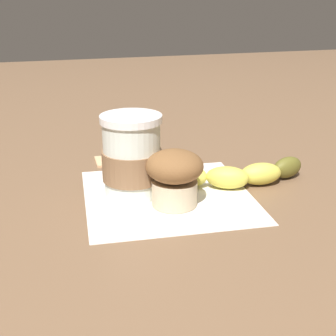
{
  "coord_description": "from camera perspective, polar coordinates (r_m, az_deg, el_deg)",
  "views": [
    {
      "loc": [
        -0.18,
        -0.6,
        0.28
      ],
      "look_at": [
        0.0,
        0.0,
        0.04
      ],
      "focal_mm": 50.0,
      "sensor_mm": 36.0,
      "label": 1
    }
  ],
  "objects": [
    {
      "name": "ground_plane",
      "position": [
        0.69,
        0.0,
        -3.43
      ],
      "size": [
        3.0,
        3.0,
        0.0
      ],
      "primitive_type": "plane",
      "color": "brown"
    },
    {
      "name": "paper_napkin",
      "position": [
        0.69,
        0.0,
        -3.37
      ],
      "size": [
        0.26,
        0.26,
        0.0
      ],
      "primitive_type": "cube",
      "rotation": [
        0.0,
        0.0,
        -0.08
      ],
      "color": "white",
      "rests_on": "ground_plane"
    },
    {
      "name": "coffee_cup",
      "position": [
        0.68,
        -4.41,
        1.26
      ],
      "size": [
        0.09,
        0.09,
        0.12
      ],
      "color": "silver",
      "rests_on": "paper_napkin"
    },
    {
      "name": "muffin",
      "position": [
        0.64,
        0.96,
        -0.86
      ],
      "size": [
        0.08,
        0.08,
        0.08
      ],
      "color": "beige",
      "rests_on": "paper_napkin"
    },
    {
      "name": "banana",
      "position": [
        0.73,
        9.04,
        -0.68
      ],
      "size": [
        0.22,
        0.08,
        0.03
      ],
      "color": "#D6CC4C",
      "rests_on": "paper_napkin"
    },
    {
      "name": "sugar_packet",
      "position": [
        0.83,
        -7.71,
        0.96
      ],
      "size": [
        0.03,
        0.05,
        0.01
      ],
      "primitive_type": "cube",
      "rotation": [
        0.0,
        0.0,
        4.68
      ],
      "color": "#E0B27F",
      "rests_on": "ground_plane"
    }
  ]
}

